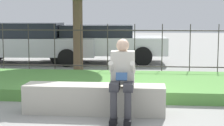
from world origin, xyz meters
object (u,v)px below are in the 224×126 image
at_px(person_seated_reader, 122,75).
at_px(car_parked_left, 28,42).
at_px(stone_bench, 94,100).
at_px(car_parked_center, 101,42).

xyz_separation_m(person_seated_reader, car_parked_left, (-3.80, 6.78, 0.02)).
bearing_deg(person_seated_reader, car_parked_left, 119.28).
xyz_separation_m(stone_bench, car_parked_left, (-3.30, 6.50, 0.52)).
height_order(person_seated_reader, car_parked_left, car_parked_left).
bearing_deg(person_seated_reader, stone_bench, 150.02).
xyz_separation_m(person_seated_reader, car_parked_center, (-1.28, 7.23, 0.01)).
height_order(person_seated_reader, car_parked_center, car_parked_center).
distance_m(stone_bench, car_parked_center, 7.00).
bearing_deg(car_parked_center, person_seated_reader, -83.97).
bearing_deg(car_parked_left, car_parked_center, 6.37).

